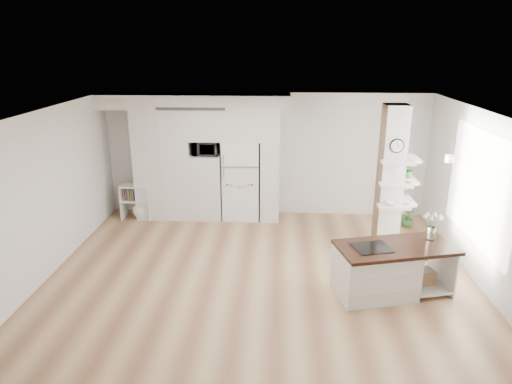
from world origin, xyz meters
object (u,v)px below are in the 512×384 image
Objects in this scene: bookshelf at (138,204)px; floor_plant_a at (431,248)px; refrigerator at (241,179)px; kitchen_island at (382,269)px.

bookshelf is 1.69× the size of floor_plant_a.
refrigerator is at bearing 151.12° from floor_plant_a.
bookshelf is (-4.67, 2.96, -0.09)m from kitchen_island.
bookshelf reaches higher than floor_plant_a.
bookshelf is 6.05m from floor_plant_a.
kitchen_island reaches higher than floor_plant_a.
refrigerator is 3.99m from kitchen_island.
bookshelf is at bearing 163.08° from floor_plant_a.
floor_plant_a is (5.79, -1.76, -0.10)m from bookshelf.
kitchen_island is (2.41, -3.14, -0.45)m from refrigerator.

